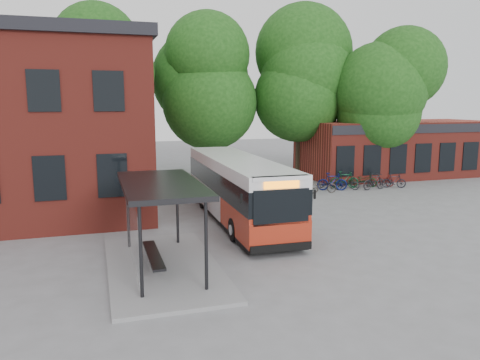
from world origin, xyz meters
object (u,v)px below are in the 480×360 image
object	(u,v)px
bicycle_1	(332,182)
bicycle_3	(344,180)
bus_shelter	(162,226)
bicycle_6	(382,180)
bicycle_2	(347,184)
city_bus	(237,189)
bicycle_7	(394,181)
bicycle_5	(374,182)
bicycle_0	(323,186)
bicycle_4	(363,180)

from	to	relation	value
bicycle_1	bicycle_3	size ratio (longest dim) A/B	1.02
bus_shelter	bicycle_1	bearing A→B (deg)	41.92
bicycle_6	bicycle_2	bearing A→B (deg)	114.40
city_bus	bicycle_7	distance (m)	12.85
bicycle_5	bicycle_0	bearing A→B (deg)	82.78
bicycle_0	bicycle_7	xyz separation A→B (m)	(5.11, 0.23, 0.00)
bus_shelter	bicycle_6	size ratio (longest dim) A/B	4.51
bicycle_7	bicycle_0	bearing A→B (deg)	117.44
bicycle_0	bicycle_2	bearing A→B (deg)	-69.67
bus_shelter	bicycle_3	xyz separation A→B (m)	(13.02, 11.15, -0.91)
city_bus	bicycle_1	distance (m)	9.34
bicycle_0	bicycle_6	size ratio (longest dim) A/B	1.10
bicycle_0	bicycle_1	world-z (taller)	bicycle_1
city_bus	bicycle_5	xyz separation A→B (m)	(10.31, 4.66, -0.92)
bicycle_2	bicycle_3	bearing A→B (deg)	3.25
bus_shelter	bicycle_1	size ratio (longest dim) A/B	3.82
bicycle_4	bicycle_3	bearing A→B (deg)	108.56
city_bus	bus_shelter	bearing A→B (deg)	-126.29
bicycle_4	bicycle_7	xyz separation A→B (m)	(1.71, -0.82, -0.01)
bicycle_1	bicycle_7	xyz separation A→B (m)	(4.17, -0.37, -0.10)
bus_shelter	bicycle_4	distance (m)	18.19
city_bus	bicycle_5	bearing A→B (deg)	25.58
bicycle_0	bicycle_6	xyz separation A→B (m)	(4.64, 0.83, -0.04)
bicycle_4	bicycle_7	world-z (taller)	bicycle_4
bus_shelter	bicycle_3	bearing A→B (deg)	40.59
bus_shelter	bicycle_0	size ratio (longest dim) A/B	4.11
bicycle_1	bicycle_3	bearing A→B (deg)	-46.83
bicycle_0	bicycle_6	world-z (taller)	bicycle_0
bicycle_7	bicycle_4	bearing A→B (deg)	89.21
bicycle_4	bicycle_0	bearing A→B (deg)	126.65
city_bus	bicycle_0	bearing A→B (deg)	35.61
city_bus	bicycle_3	world-z (taller)	city_bus
bicycle_5	bicycle_6	distance (m)	1.33
bicycle_1	bicycle_4	distance (m)	2.49
bicycle_0	bicycle_2	size ratio (longest dim) A/B	1.09
bicycle_2	bicycle_6	bearing A→B (deg)	-62.41
bicycle_0	bicycle_7	bearing A→B (deg)	-81.05
bicycle_0	bicycle_6	bearing A→B (deg)	-73.53
city_bus	bicycle_6	bearing A→B (deg)	26.81
city_bus	bicycle_2	size ratio (longest dim) A/B	7.24
bicycle_4	bicycle_7	distance (m)	1.90
bicycle_0	bicycle_3	distance (m)	2.33
bus_shelter	bicycle_0	xyz separation A→B (m)	(10.95, 10.08, -1.00)
city_bus	bicycle_1	xyz separation A→B (m)	(7.69, 5.21, -0.88)
bus_shelter	bicycle_7	distance (m)	19.12
city_bus	bicycle_3	bearing A→B (deg)	34.09
bicycle_2	bicycle_3	distance (m)	0.65
bicycle_0	bicycle_4	size ratio (longest dim) A/B	0.98
bicycle_0	bicycle_3	size ratio (longest dim) A/B	0.95
bicycle_1	bicycle_6	world-z (taller)	bicycle_1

